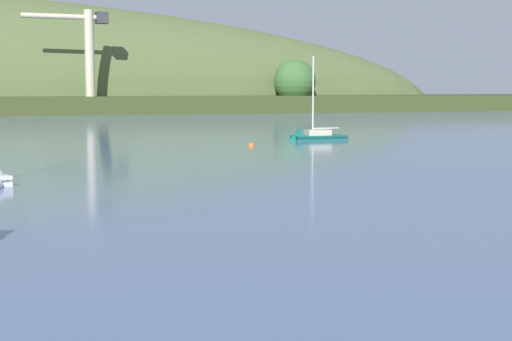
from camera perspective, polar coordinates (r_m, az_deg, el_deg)
The scene contains 3 objects.
dockside_crane at distance 171.27m, azimuth -12.48°, elevation 7.96°, with size 18.24×4.53×22.57m.
sailboat_midwater_white at distance 83.74m, azimuth 4.15°, elevation 2.39°, with size 6.80×2.92×10.29m.
mooring_buoy_foreground at distance 74.85m, azimuth -0.35°, elevation 1.86°, with size 0.61×0.61×0.69m.
Camera 1 is at (-8.88, -1.83, 5.57)m, focal length 53.50 mm.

